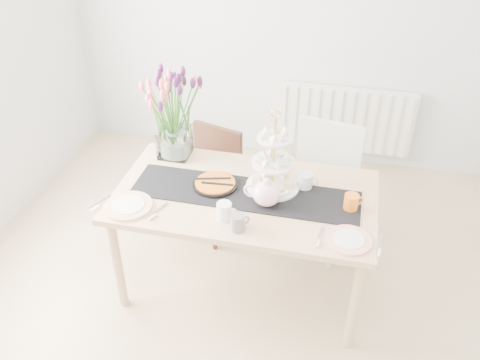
% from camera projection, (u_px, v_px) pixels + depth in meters
% --- Properties ---
extents(room_shell, '(4.50, 4.50, 4.50)m').
position_uv_depth(room_shell, '(231.00, 158.00, 2.42)').
color(room_shell, tan).
rests_on(room_shell, ground).
extents(radiator, '(1.20, 0.08, 0.60)m').
position_uv_depth(radiator, '(345.00, 119.00, 4.56)').
color(radiator, white).
rests_on(radiator, room_shell).
extents(dining_table, '(1.60, 0.90, 0.75)m').
position_uv_depth(dining_table, '(245.00, 204.00, 3.16)').
color(dining_table, tan).
rests_on(dining_table, ground).
extents(chair_brown, '(0.50, 0.50, 0.81)m').
position_uv_depth(chair_brown, '(211.00, 173.00, 3.81)').
color(chair_brown, '#341B13').
rests_on(chair_brown, ground).
extents(chair_white, '(0.55, 0.55, 0.95)m').
position_uv_depth(chair_white, '(322.00, 178.00, 3.60)').
color(chair_white, silver).
rests_on(chair_white, ground).
extents(table_runner, '(1.40, 0.35, 0.01)m').
position_uv_depth(table_runner, '(245.00, 193.00, 3.11)').
color(table_runner, black).
rests_on(table_runner, dining_table).
extents(tulip_vase, '(0.72, 0.72, 0.63)m').
position_uv_depth(tulip_vase, '(171.00, 101.00, 3.27)').
color(tulip_vase, silver).
rests_on(tulip_vase, dining_table).
extents(cake_stand, '(0.33, 0.33, 0.49)m').
position_uv_depth(cake_stand, '(273.00, 169.00, 3.09)').
color(cake_stand, gold).
rests_on(cake_stand, dining_table).
extents(teapot, '(0.28, 0.23, 0.18)m').
position_uv_depth(teapot, '(267.00, 193.00, 2.98)').
color(teapot, white).
rests_on(teapot, dining_table).
extents(cream_jug, '(0.10, 0.10, 0.10)m').
position_uv_depth(cream_jug, '(305.00, 181.00, 3.14)').
color(cream_jug, silver).
rests_on(cream_jug, dining_table).
extents(tart_tin, '(0.28, 0.28, 0.03)m').
position_uv_depth(tart_tin, '(215.00, 184.00, 3.17)').
color(tart_tin, black).
rests_on(tart_tin, dining_table).
extents(mug_grey, '(0.12, 0.12, 0.10)m').
position_uv_depth(mug_grey, '(238.00, 222.00, 2.81)').
color(mug_grey, slate).
rests_on(mug_grey, dining_table).
extents(mug_white, '(0.09, 0.09, 0.10)m').
position_uv_depth(mug_white, '(224.00, 211.00, 2.89)').
color(mug_white, white).
rests_on(mug_white, dining_table).
extents(mug_orange, '(0.12, 0.12, 0.10)m').
position_uv_depth(mug_orange, '(351.00, 202.00, 2.96)').
color(mug_orange, orange).
rests_on(mug_orange, dining_table).
extents(plate_left, '(0.38, 0.38, 0.01)m').
position_uv_depth(plate_left, '(128.00, 206.00, 3.00)').
color(plate_left, silver).
rests_on(plate_left, dining_table).
extents(plate_right, '(0.28, 0.28, 0.01)m').
position_uv_depth(plate_right, '(349.00, 240.00, 2.75)').
color(plate_right, white).
rests_on(plate_right, dining_table).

